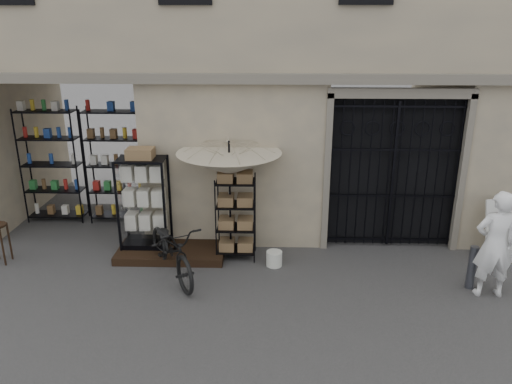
{
  "coord_description": "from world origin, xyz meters",
  "views": [
    {
      "loc": [
        -0.55,
        -6.88,
        4.24
      ],
      "look_at": [
        -0.8,
        1.4,
        1.35
      ],
      "focal_mm": 35.0,
      "sensor_mm": 36.0,
      "label": 1
    }
  ],
  "objects_px": {
    "steel_bollard": "(472,267)",
    "shopkeeper": "(486,294)",
    "display_cabinet": "(144,207)",
    "wire_rack": "(236,218)",
    "bicycle": "(173,276)",
    "market_umbrella": "(229,158)",
    "white_bucket": "(274,259)",
    "easel_sign": "(505,233)"
  },
  "relations": [
    {
      "from": "market_umbrella",
      "to": "white_bucket",
      "type": "xyz_separation_m",
      "value": [
        0.82,
        -0.39,
        -1.78
      ]
    },
    {
      "from": "shopkeeper",
      "to": "white_bucket",
      "type": "bearing_deg",
      "value": -16.5
    },
    {
      "from": "white_bucket",
      "to": "wire_rack",
      "type": "bearing_deg",
      "value": 154.26
    },
    {
      "from": "market_umbrella",
      "to": "easel_sign",
      "type": "relative_size",
      "value": 2.34
    },
    {
      "from": "wire_rack",
      "to": "easel_sign",
      "type": "distance_m",
      "value": 4.87
    },
    {
      "from": "market_umbrella",
      "to": "shopkeeper",
      "type": "distance_m",
      "value": 4.85
    },
    {
      "from": "display_cabinet",
      "to": "bicycle",
      "type": "bearing_deg",
      "value": -54.48
    },
    {
      "from": "white_bucket",
      "to": "market_umbrella",
      "type": "bearing_deg",
      "value": 154.35
    },
    {
      "from": "display_cabinet",
      "to": "white_bucket",
      "type": "relative_size",
      "value": 6.48
    },
    {
      "from": "white_bucket",
      "to": "steel_bollard",
      "type": "distance_m",
      "value": 3.32
    },
    {
      "from": "wire_rack",
      "to": "shopkeeper",
      "type": "xyz_separation_m",
      "value": [
        4.16,
        -1.24,
        -0.77
      ]
    },
    {
      "from": "display_cabinet",
      "to": "wire_rack",
      "type": "height_order",
      "value": "display_cabinet"
    },
    {
      "from": "market_umbrella",
      "to": "bicycle",
      "type": "distance_m",
      "value": 2.29
    },
    {
      "from": "steel_bollard",
      "to": "shopkeeper",
      "type": "relative_size",
      "value": 0.42
    },
    {
      "from": "display_cabinet",
      "to": "wire_rack",
      "type": "distance_m",
      "value": 1.72
    },
    {
      "from": "market_umbrella",
      "to": "bicycle",
      "type": "bearing_deg",
      "value": -138.39
    },
    {
      "from": "shopkeeper",
      "to": "market_umbrella",
      "type": "bearing_deg",
      "value": -18.74
    },
    {
      "from": "bicycle",
      "to": "easel_sign",
      "type": "bearing_deg",
      "value": -23.83
    },
    {
      "from": "bicycle",
      "to": "market_umbrella",
      "type": "bearing_deg",
      "value": 11.32
    },
    {
      "from": "market_umbrella",
      "to": "white_bucket",
      "type": "distance_m",
      "value": 1.99
    },
    {
      "from": "display_cabinet",
      "to": "market_umbrella",
      "type": "height_order",
      "value": "market_umbrella"
    },
    {
      "from": "steel_bollard",
      "to": "display_cabinet",
      "type": "bearing_deg",
      "value": 168.32
    },
    {
      "from": "display_cabinet",
      "to": "wire_rack",
      "type": "xyz_separation_m",
      "value": [
        1.71,
        -0.14,
        -0.14
      ]
    },
    {
      "from": "steel_bollard",
      "to": "easel_sign",
      "type": "xyz_separation_m",
      "value": [
        0.91,
        0.91,
        0.21
      ]
    },
    {
      "from": "white_bucket",
      "to": "bicycle",
      "type": "distance_m",
      "value": 1.82
    },
    {
      "from": "shopkeeper",
      "to": "steel_bollard",
      "type": "bearing_deg",
      "value": -47.06
    },
    {
      "from": "display_cabinet",
      "to": "bicycle",
      "type": "distance_m",
      "value": 1.46
    },
    {
      "from": "white_bucket",
      "to": "shopkeeper",
      "type": "bearing_deg",
      "value": -14.55
    },
    {
      "from": "display_cabinet",
      "to": "bicycle",
      "type": "relative_size",
      "value": 0.94
    },
    {
      "from": "display_cabinet",
      "to": "easel_sign",
      "type": "height_order",
      "value": "display_cabinet"
    },
    {
      "from": "steel_bollard",
      "to": "market_umbrella",
      "type": "bearing_deg",
      "value": 165.08
    },
    {
      "from": "steel_bollard",
      "to": "bicycle",
      "type": "bearing_deg",
      "value": 177.21
    },
    {
      "from": "wire_rack",
      "to": "white_bucket",
      "type": "distance_m",
      "value": 1.01
    },
    {
      "from": "display_cabinet",
      "to": "white_bucket",
      "type": "xyz_separation_m",
      "value": [
        2.42,
        -0.48,
        -0.78
      ]
    },
    {
      "from": "easel_sign",
      "to": "white_bucket",
      "type": "bearing_deg",
      "value": 167.25
    },
    {
      "from": "shopkeeper",
      "to": "display_cabinet",
      "type": "bearing_deg",
      "value": -15.14
    },
    {
      "from": "white_bucket",
      "to": "easel_sign",
      "type": "height_order",
      "value": "easel_sign"
    },
    {
      "from": "shopkeeper",
      "to": "easel_sign",
      "type": "relative_size",
      "value": 1.56
    },
    {
      "from": "steel_bollard",
      "to": "shopkeeper",
      "type": "bearing_deg",
      "value": -45.11
    },
    {
      "from": "easel_sign",
      "to": "steel_bollard",
      "type": "bearing_deg",
      "value": -150.69
    },
    {
      "from": "white_bucket",
      "to": "steel_bollard",
      "type": "bearing_deg",
      "value": -12.01
    },
    {
      "from": "wire_rack",
      "to": "bicycle",
      "type": "distance_m",
      "value": 1.52
    }
  ]
}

